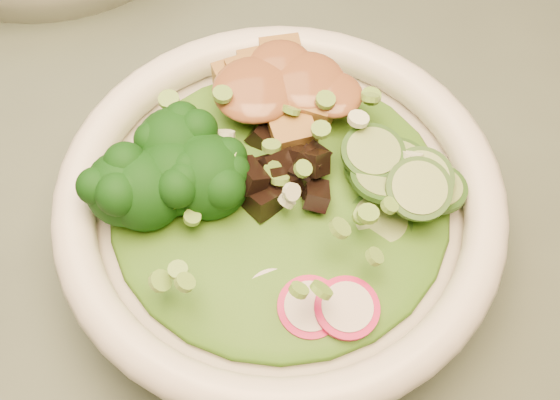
{
  "coord_description": "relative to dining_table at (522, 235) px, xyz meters",
  "views": [
    {
      "loc": [
        -0.2,
        -0.3,
        1.19
      ],
      "look_at": [
        -0.2,
        -0.07,
        0.81
      ],
      "focal_mm": 50.0,
      "sensor_mm": 36.0,
      "label": 1
    }
  ],
  "objects": [
    {
      "name": "dining_table",
      "position": [
        0.0,
        0.0,
        0.0
      ],
      "size": [
        1.2,
        0.8,
        0.75
      ],
      "color": "black",
      "rests_on": "ground"
    },
    {
      "name": "lettuce_bed",
      "position": [
        -0.2,
        -0.07,
        0.17
      ],
      "size": [
        0.2,
        0.2,
        0.02
      ],
      "primitive_type": "ellipsoid",
      "color": "#245B13",
      "rests_on": "salad_bowl"
    },
    {
      "name": "mushroom_heap",
      "position": [
        -0.2,
        -0.06,
        0.19
      ],
      "size": [
        0.08,
        0.08,
        0.04
      ],
      "primitive_type": null,
      "rotation": [
        0.0,
        0.0,
        0.25
      ],
      "color": "black",
      "rests_on": "salad_bowl"
    },
    {
      "name": "tofu_cubes",
      "position": [
        -0.2,
        -0.01,
        0.18
      ],
      "size": [
        0.1,
        0.08,
        0.04
      ],
      "primitive_type": null,
      "rotation": [
        0.0,
        0.0,
        0.25
      ],
      "color": "olive",
      "rests_on": "salad_bowl"
    },
    {
      "name": "broccoli_florets",
      "position": [
        -0.26,
        -0.07,
        0.19
      ],
      "size": [
        0.09,
        0.09,
        0.04
      ],
      "primitive_type": null,
      "rotation": [
        0.0,
        0.0,
        0.25
      ],
      "color": "black",
      "rests_on": "salad_bowl"
    },
    {
      "name": "peanut_sauce",
      "position": [
        -0.2,
        -0.01,
        0.2
      ],
      "size": [
        0.07,
        0.05,
        0.02
      ],
      "primitive_type": "ellipsoid",
      "color": "brown",
      "rests_on": "tofu_cubes"
    },
    {
      "name": "cucumber_slices",
      "position": [
        -0.13,
        -0.07,
        0.18
      ],
      "size": [
        0.08,
        0.08,
        0.04
      ],
      "primitive_type": null,
      "rotation": [
        0.0,
        0.0,
        0.25
      ],
      "color": "#89AA5E",
      "rests_on": "salad_bowl"
    },
    {
      "name": "scallion_garnish",
      "position": [
        -0.2,
        -0.07,
        0.2
      ],
      "size": [
        0.19,
        0.19,
        0.02
      ],
      "primitive_type": null,
      "color": "#689D37",
      "rests_on": "salad_bowl"
    },
    {
      "name": "radish_slices",
      "position": [
        -0.19,
        -0.13,
        0.18
      ],
      "size": [
        0.11,
        0.06,
        0.02
      ],
      "primitive_type": null,
      "rotation": [
        0.0,
        0.0,
        0.25
      ],
      "color": "#B80E46",
      "rests_on": "salad_bowl"
    },
    {
      "name": "salad_bowl",
      "position": [
        -0.2,
        -0.07,
        0.15
      ],
      "size": [
        0.26,
        0.26,
        0.07
      ],
      "rotation": [
        0.0,
        0.0,
        0.25
      ],
      "color": "white",
      "rests_on": "dining_table"
    }
  ]
}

